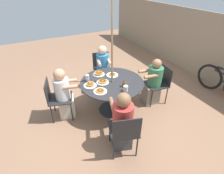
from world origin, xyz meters
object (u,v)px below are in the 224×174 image
object	(u,v)px
pancake_plate_c	(112,75)
bicycle	(223,83)
diner_east	(103,69)
pancake_plate_e	(103,82)
patio_chair_south	(56,97)
coffee_cup	(126,89)
patio_chair_north	(160,82)
drinking_glass_a	(87,78)
diner_north	(153,83)
diner_west	(122,123)
diner_south	(64,95)
patio_table	(112,87)
pancake_plate_d	(99,74)
pancake_plate_b	(100,91)
patio_chair_west	(125,131)
pancake_plate_a	(90,85)
syrup_bottle	(124,84)
patio_chair_east	(102,67)

from	to	relation	value
pancake_plate_c	bicycle	bearing A→B (deg)	69.24
diner_east	pancake_plate_e	bearing A→B (deg)	78.73
diner_east	pancake_plate_e	size ratio (longest dim) A/B	4.51
patio_chair_south	pancake_plate_e	size ratio (longest dim) A/B	3.44
patio_chair_south	coffee_cup	distance (m)	1.41
patio_chair_north	patio_chair_south	world-z (taller)	same
pancake_plate_c	drinking_glass_a	size ratio (longest dim) A/B	2.00
bicycle	diner_north	bearing A→B (deg)	-112.13
diner_north	diner_west	size ratio (longest dim) A/B	0.97
patio_chair_south	pancake_plate_c	xyz separation A→B (m)	(0.09, 1.23, 0.23)
pancake_plate_c	diner_south	bearing A→B (deg)	-92.16
patio_chair_south	pancake_plate_e	world-z (taller)	patio_chair_south
patio_table	diner_east	bearing A→B (deg)	166.01
patio_table	bicycle	world-z (taller)	patio_table
pancake_plate_d	drinking_glass_a	distance (m)	0.33
coffee_cup	pancake_plate_b	bearing A→B (deg)	-115.49
diner_west	bicycle	distance (m)	3.00
patio_chair_north	pancake_plate_c	world-z (taller)	patio_chair_north
pancake_plate_b	coffee_cup	size ratio (longest dim) A/B	2.21
pancake_plate_b	bicycle	world-z (taller)	pancake_plate_b
patio_chair_west	patio_chair_south	bearing A→B (deg)	135.66
diner_east	pancake_plate_b	bearing A→B (deg)	76.87
patio_chair_west	diner_west	distance (m)	0.17
patio_chair_south	diner_east	bearing A→B (deg)	131.40
diner_north	diner_west	distance (m)	1.48
pancake_plate_b	patio_chair_west	bearing A→B (deg)	0.81
diner_north	pancake_plate_b	bearing A→B (deg)	101.97
diner_south	pancake_plate_a	world-z (taller)	diner_south
patio_chair_north	bicycle	size ratio (longest dim) A/B	0.62
patio_chair_north	syrup_bottle	bearing A→B (deg)	104.07
patio_chair_south	coffee_cup	bearing A→B (deg)	73.76
pancake_plate_b	patio_table	bearing A→B (deg)	121.24
bicycle	diner_south	bearing A→B (deg)	-109.23
patio_table	pancake_plate_e	bearing A→B (deg)	-107.47
diner_north	pancake_plate_d	world-z (taller)	diner_north
patio_chair_north	patio_table	bearing A→B (deg)	90.00
patio_chair_north	pancake_plate_d	distance (m)	1.40
patio_chair_west	drinking_glass_a	size ratio (longest dim) A/B	6.89
pancake_plate_a	pancake_plate_b	size ratio (longest dim) A/B	1.00
patio_chair_east	patio_chair_south	size ratio (longest dim) A/B	1.00
patio_table	diner_south	distance (m)	0.98
diner_west	pancake_plate_e	xyz separation A→B (m)	(-0.99, 0.11, 0.23)
patio_chair_west	pancake_plate_e	xyz separation A→B (m)	(-1.15, 0.17, 0.24)
pancake_plate_d	bicycle	xyz separation A→B (m)	(1.14, 2.81, -0.41)
diner_south	pancake_plate_d	bearing A→B (deg)	115.03
diner_south	coffee_cup	xyz separation A→B (m)	(0.70, 1.00, 0.26)
patio_chair_east	pancake_plate_d	xyz separation A→B (m)	(0.71, -0.39, 0.24)
pancake_plate_c	drinking_glass_a	world-z (taller)	drinking_glass_a
coffee_cup	patio_chair_east	bearing A→B (deg)	172.13
patio_chair_west	pancake_plate_a	bearing A→B (deg)	112.77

